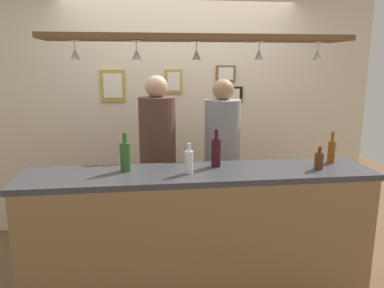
# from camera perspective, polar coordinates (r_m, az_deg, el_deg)

# --- Properties ---
(ground_plane) EXTENTS (8.00, 8.00, 0.00)m
(ground_plane) POSITION_cam_1_polar(r_m,az_deg,el_deg) (3.57, 0.21, -18.75)
(ground_plane) COLOR brown
(back_wall) EXTENTS (4.40, 0.06, 2.60)m
(back_wall) POSITION_cam_1_polar(r_m,az_deg,el_deg) (4.19, -1.74, 4.86)
(back_wall) COLOR beige
(back_wall) RESTS_ON ground_plane
(bar_counter) EXTENTS (2.70, 0.55, 1.04)m
(bar_counter) POSITION_cam_1_polar(r_m,az_deg,el_deg) (2.80, 1.61, -11.81)
(bar_counter) COLOR #38383D
(bar_counter) RESTS_ON ground_plane
(overhead_glass_rack) EXTENTS (2.20, 0.36, 0.04)m
(overhead_glass_rack) POSITION_cam_1_polar(r_m,az_deg,el_deg) (2.77, 1.09, 16.06)
(overhead_glass_rack) COLOR brown
(hanging_wineglass_far_left) EXTENTS (0.07, 0.07, 0.13)m
(hanging_wineglass_far_left) POSITION_cam_1_polar(r_m,az_deg,el_deg) (2.73, -17.61, 13.20)
(hanging_wineglass_far_left) COLOR silver
(hanging_wineglass_far_left) RESTS_ON overhead_glass_rack
(hanging_wineglass_left) EXTENTS (0.07, 0.07, 0.13)m
(hanging_wineglass_left) POSITION_cam_1_polar(r_m,az_deg,el_deg) (2.69, -8.56, 13.65)
(hanging_wineglass_left) COLOR silver
(hanging_wineglass_left) RESTS_ON overhead_glass_rack
(hanging_wineglass_center_left) EXTENTS (0.07, 0.07, 0.13)m
(hanging_wineglass_center_left) POSITION_cam_1_polar(r_m,az_deg,el_deg) (2.77, 0.69, 13.75)
(hanging_wineglass_center_left) COLOR silver
(hanging_wineglass_center_left) RESTS_ON overhead_glass_rack
(hanging_wineglass_center) EXTENTS (0.07, 0.07, 0.13)m
(hanging_wineglass_center) POSITION_cam_1_polar(r_m,az_deg,el_deg) (2.82, 10.29, 13.53)
(hanging_wineglass_center) COLOR silver
(hanging_wineglass_center) RESTS_ON overhead_glass_rack
(hanging_wineglass_center_right) EXTENTS (0.07, 0.07, 0.13)m
(hanging_wineglass_center_right) POSITION_cam_1_polar(r_m,az_deg,el_deg) (2.97, 18.81, 13.02)
(hanging_wineglass_center_right) COLOR silver
(hanging_wineglass_center_right) RESTS_ON overhead_glass_rack
(person_middle_brown_shirt) EXTENTS (0.34, 0.34, 1.74)m
(person_middle_brown_shirt) POSITION_cam_1_polar(r_m,az_deg,el_deg) (3.48, -5.31, -0.88)
(person_middle_brown_shirt) COLOR #2D334C
(person_middle_brown_shirt) RESTS_ON ground_plane
(person_right_grey_shirt) EXTENTS (0.34, 0.34, 1.71)m
(person_right_grey_shirt) POSITION_cam_1_polar(r_m,az_deg,el_deg) (3.56, 4.67, -0.96)
(person_right_grey_shirt) COLOR #2D334C
(person_right_grey_shirt) RESTS_ON ground_plane
(bottle_soda_clear) EXTENTS (0.06, 0.06, 0.23)m
(bottle_soda_clear) POSITION_cam_1_polar(r_m,az_deg,el_deg) (2.75, -0.47, -2.70)
(bottle_soda_clear) COLOR silver
(bottle_soda_clear) RESTS_ON bar_counter
(bottle_beer_brown_stubby) EXTENTS (0.07, 0.07, 0.18)m
(bottle_beer_brown_stubby) POSITION_cam_1_polar(r_m,az_deg,el_deg) (3.03, 19.01, -2.38)
(bottle_beer_brown_stubby) COLOR #512D14
(bottle_beer_brown_stubby) RESTS_ON bar_counter
(bottle_beer_amber_tall) EXTENTS (0.06, 0.06, 0.26)m
(bottle_beer_amber_tall) POSITION_cam_1_polar(r_m,az_deg,el_deg) (3.26, 20.73, -0.97)
(bottle_beer_amber_tall) COLOR brown
(bottle_beer_amber_tall) RESTS_ON bar_counter
(bottle_champagne_green) EXTENTS (0.08, 0.08, 0.30)m
(bottle_champagne_green) POSITION_cam_1_polar(r_m,az_deg,el_deg) (2.85, -10.27, -1.81)
(bottle_champagne_green) COLOR #2D5623
(bottle_champagne_green) RESTS_ON bar_counter
(bottle_wine_dark_red) EXTENTS (0.08, 0.08, 0.30)m
(bottle_wine_dark_red) POSITION_cam_1_polar(r_m,az_deg,el_deg) (2.93, 3.74, -1.23)
(bottle_wine_dark_red) COLOR #380F19
(bottle_wine_dark_red) RESTS_ON bar_counter
(picture_frame_caricature) EXTENTS (0.26, 0.02, 0.34)m
(picture_frame_caricature) POSITION_cam_1_polar(r_m,az_deg,el_deg) (4.11, -12.12, 8.79)
(picture_frame_caricature) COLOR #B29338
(picture_frame_caricature) RESTS_ON back_wall
(picture_frame_crest) EXTENTS (0.18, 0.02, 0.26)m
(picture_frame_crest) POSITION_cam_1_polar(r_m,az_deg,el_deg) (4.11, -2.85, 9.63)
(picture_frame_crest) COLOR #B29338
(picture_frame_crest) RESTS_ON back_wall
(picture_frame_lower_pair) EXTENTS (0.30, 0.02, 0.18)m
(picture_frame_lower_pair) POSITION_cam_1_polar(r_m,az_deg,el_deg) (4.21, 5.79, 7.57)
(picture_frame_lower_pair) COLOR black
(picture_frame_lower_pair) RESTS_ON back_wall
(picture_frame_upper_small) EXTENTS (0.22, 0.02, 0.18)m
(picture_frame_upper_small) POSITION_cam_1_polar(r_m,az_deg,el_deg) (4.19, 5.23, 10.76)
(picture_frame_upper_small) COLOR brown
(picture_frame_upper_small) RESTS_ON back_wall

